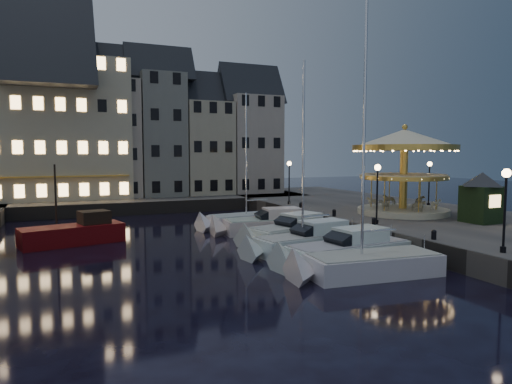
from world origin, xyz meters
name	(u,v)px	position (x,y,z in m)	size (l,w,h in m)	color
ground	(291,254)	(0.00, 0.00, 0.00)	(160.00, 160.00, 0.00)	black
quay_east	(405,218)	(14.00, 6.00, 0.65)	(16.00, 56.00, 1.30)	#474442
quay_north	(113,203)	(-8.00, 28.00, 0.65)	(44.00, 12.00, 1.30)	#474442
quaywall_e	(324,224)	(6.00, 6.00, 0.65)	(0.15, 44.00, 1.30)	#47423A
quaywall_n	(139,209)	(-6.00, 22.00, 0.65)	(48.00, 0.15, 1.30)	#47423A
streetlamp_a	(505,198)	(7.20, -9.00, 4.02)	(0.44, 0.44, 4.17)	black
streetlamp_b	(377,185)	(7.20, 1.00, 4.02)	(0.44, 0.44, 4.17)	black
streetlamp_c	(289,176)	(7.20, 14.50, 4.02)	(0.44, 0.44, 4.17)	black
streetlamp_d	(429,177)	(18.50, 8.00, 4.02)	(0.44, 0.44, 4.17)	black
bollard_a	(434,234)	(6.60, -5.00, 1.60)	(0.30, 0.30, 0.57)	black
bollard_b	(374,221)	(6.60, 0.50, 1.60)	(0.30, 0.30, 0.57)	black
bollard_c	(334,212)	(6.60, 5.50, 1.60)	(0.30, 0.30, 0.57)	black
bollard_d	(301,205)	(6.60, 11.00, 1.60)	(0.30, 0.30, 0.57)	black
townhouse_nb	(51,135)	(-14.05, 30.00, 8.28)	(6.16, 8.00, 13.80)	slate
townhouse_nc	(109,131)	(-8.00, 30.00, 8.78)	(6.82, 8.00, 14.80)	#A99B89
townhouse_nd	(159,128)	(-2.25, 30.00, 9.28)	(5.50, 8.00, 15.80)	slate
townhouse_ne	(204,141)	(3.20, 30.00, 7.78)	(6.16, 8.00, 12.80)	tan
townhouse_nf	(249,137)	(9.25, 30.00, 8.28)	(6.82, 8.00, 13.80)	#AB9D8F
hotel_corner	(51,121)	(-14.00, 30.00, 9.78)	(17.60, 9.00, 16.80)	#C2B997
motorboat_a	(363,266)	(0.96, -6.11, 0.54)	(7.94, 3.23, 13.20)	silver
motorboat_b	(343,252)	(1.60, -3.32, 0.64)	(8.54, 3.36, 2.15)	silver
motorboat_c	(307,242)	(1.08, -0.08, 0.68)	(8.69, 3.43, 11.48)	silver
motorboat_d	(289,233)	(1.63, 3.52, 0.64)	(7.73, 4.33, 2.15)	silver
motorboat_e	(266,225)	(1.63, 7.37, 0.64)	(8.44, 3.23, 2.15)	beige
motorboat_f	(248,221)	(1.37, 10.53, 0.53)	(9.11, 3.46, 12.04)	silver
red_fishing_boat	(75,234)	(-12.29, 8.54, 0.68)	(7.01, 3.90, 5.69)	#66080B
carousel	(404,155)	(12.64, 4.67, 6.09)	(8.31, 8.31, 7.27)	beige
ticket_kiosk	(482,189)	(14.51, -1.30, 3.72)	(3.48, 3.48, 4.07)	black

